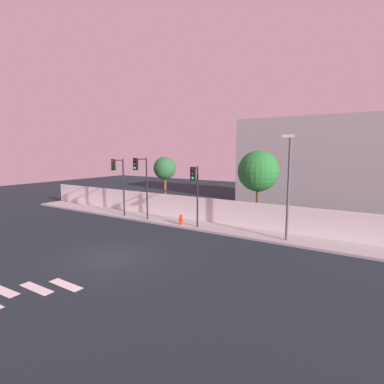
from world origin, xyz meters
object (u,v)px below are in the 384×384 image
street_lamp_curbside (288,178)px  roadside_tree_midleft (258,171)px  fire_hydrant (181,219)px  roadside_tree_leftmost (165,169)px  traffic_light_left (195,184)px  traffic_light_center (141,175)px  traffic_light_right (118,175)px

street_lamp_curbside → roadside_tree_midleft: 4.20m
fire_hydrant → roadside_tree_leftmost: roadside_tree_leftmost is taller
traffic_light_left → traffic_light_center: traffic_light_center is taller
roadside_tree_leftmost → roadside_tree_midleft: size_ratio=0.90×
traffic_light_right → street_lamp_curbside: size_ratio=0.75×
fire_hydrant → roadside_tree_midleft: size_ratio=0.14×
roadside_tree_midleft → traffic_light_right: bearing=-162.7°
traffic_light_left → roadside_tree_leftmost: bearing=147.3°
traffic_light_center → traffic_light_left: bearing=2.0°
street_lamp_curbside → traffic_light_right: bearing=-178.5°
fire_hydrant → roadside_tree_leftmost: bearing=142.2°
traffic_light_left → traffic_light_right: bearing=180.0°
street_lamp_curbside → fire_hydrant: (-7.75, 0.11, -3.41)m
traffic_light_right → roadside_tree_midleft: size_ratio=0.85×
traffic_light_left → fire_hydrant: traffic_light_left is taller
traffic_light_right → street_lamp_curbside: bearing=1.5°
traffic_light_center → fire_hydrant: (3.28, 0.65, -3.16)m
fire_hydrant → roadside_tree_midleft: roadside_tree_midleft is taller
traffic_light_center → traffic_light_right: bearing=176.3°
traffic_light_center → roadside_tree_leftmost: 3.55m
traffic_light_center → roadside_tree_midleft: size_ratio=0.87×
street_lamp_curbside → roadside_tree_leftmost: size_ratio=1.25×
traffic_light_left → fire_hydrant: bearing=162.3°
fire_hydrant → traffic_light_right: bearing=-175.4°
traffic_light_right → roadside_tree_leftmost: 4.04m
street_lamp_curbside → traffic_light_center: bearing=-177.2°
traffic_light_right → fire_hydrant: bearing=4.6°
traffic_light_center → roadside_tree_leftmost: size_ratio=0.97×
traffic_light_left → street_lamp_curbside: 6.28m
traffic_light_right → roadside_tree_leftmost: roadside_tree_leftmost is taller
traffic_light_left → traffic_light_right: size_ratio=0.91×
traffic_light_left → roadside_tree_midleft: 4.75m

